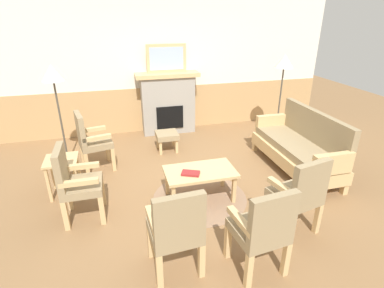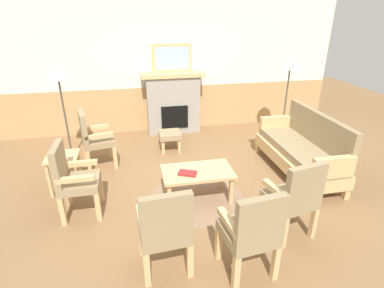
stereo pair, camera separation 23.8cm
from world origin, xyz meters
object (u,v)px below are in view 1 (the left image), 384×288
(floor_lamp_by_couch, at_px, (284,67))
(floor_lamp_by_chairs, at_px, (53,79))
(armchair_corner_left, at_px, (300,193))
(armchair_by_window_left, at_px, (90,139))
(framed_picture, at_px, (166,58))
(book_on_table, at_px, (191,173))
(side_table, at_px, (62,166))
(armchair_front_center, at_px, (263,228))
(armchair_front_left, at_px, (176,228))
(armchair_near_fireplace, at_px, (75,181))
(footstool, at_px, (167,136))
(fireplace, at_px, (168,103))
(coffee_table, at_px, (200,174))
(couch, at_px, (299,147))

(floor_lamp_by_couch, bearing_deg, floor_lamp_by_chairs, -178.03)
(armchair_corner_left, bearing_deg, armchair_by_window_left, 136.62)
(framed_picture, xyz_separation_m, book_on_table, (-0.21, -2.71, -1.10))
(framed_picture, height_order, side_table, framed_picture)
(side_table, bearing_deg, armchair_front_center, -44.59)
(armchair_front_left, height_order, floor_lamp_by_chairs, floor_lamp_by_chairs)
(armchair_near_fireplace, height_order, armchair_by_window_left, same)
(armchair_by_window_left, bearing_deg, floor_lamp_by_chairs, 141.94)
(footstool, bearing_deg, armchair_front_left, -98.49)
(side_table, bearing_deg, armchair_near_fireplace, -69.69)
(fireplace, height_order, footstool, fireplace)
(fireplace, xyz_separation_m, book_on_table, (-0.21, -2.71, -0.20))
(footstool, xyz_separation_m, floor_lamp_by_chairs, (-1.77, -0.05, 1.17))
(floor_lamp_by_couch, bearing_deg, footstool, -177.76)
(framed_picture, bearing_deg, fireplace, -90.00)
(armchair_corner_left, height_order, floor_lamp_by_couch, floor_lamp_by_couch)
(armchair_near_fireplace, bearing_deg, coffee_table, 1.00)
(framed_picture, distance_m, floor_lamp_by_couch, 2.30)
(armchair_front_center, bearing_deg, footstool, 96.82)
(coffee_table, height_order, armchair_corner_left, armchair_corner_left)
(footstool, bearing_deg, armchair_front_center, -83.18)
(footstool, height_order, armchair_front_center, armchair_front_center)
(armchair_near_fireplace, relative_size, floor_lamp_by_couch, 0.58)
(framed_picture, xyz_separation_m, side_table, (-1.89, -2.03, -1.13))
(couch, xyz_separation_m, floor_lamp_by_couch, (0.38, 1.36, 1.05))
(couch, height_order, armchair_near_fireplace, same)
(book_on_table, height_order, footstool, book_on_table)
(armchair_near_fireplace, relative_size, armchair_corner_left, 1.00)
(book_on_table, bearing_deg, coffee_table, 24.65)
(couch, relative_size, book_on_table, 7.55)
(armchair_front_center, bearing_deg, armchair_near_fireplace, 142.78)
(coffee_table, bearing_deg, armchair_front_center, -81.28)
(framed_picture, height_order, armchair_by_window_left, framed_picture)
(fireplace, bearing_deg, couch, -52.07)
(fireplace, relative_size, book_on_table, 5.46)
(framed_picture, xyz_separation_m, footstool, (-0.21, -0.96, -1.28))
(armchair_corner_left, height_order, floor_lamp_by_chairs, floor_lamp_by_chairs)
(armchair_near_fireplace, distance_m, armchair_by_window_left, 1.32)
(framed_picture, distance_m, armchair_by_window_left, 2.29)
(coffee_table, distance_m, armchair_front_left, 1.34)
(side_table, xyz_separation_m, floor_lamp_by_chairs, (-0.09, 1.02, 1.02))
(side_table, distance_m, floor_lamp_by_couch, 4.30)
(book_on_table, bearing_deg, floor_lamp_by_chairs, 136.10)
(couch, height_order, armchair_corner_left, same)
(framed_picture, distance_m, footstool, 1.61)
(fireplace, bearing_deg, armchair_by_window_left, -138.27)
(couch, xyz_separation_m, footstool, (-1.95, 1.27, -0.11))
(side_table, height_order, floor_lamp_by_couch, floor_lamp_by_couch)
(fireplace, relative_size, armchair_by_window_left, 1.33)
(armchair_front_left, relative_size, side_table, 1.78)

